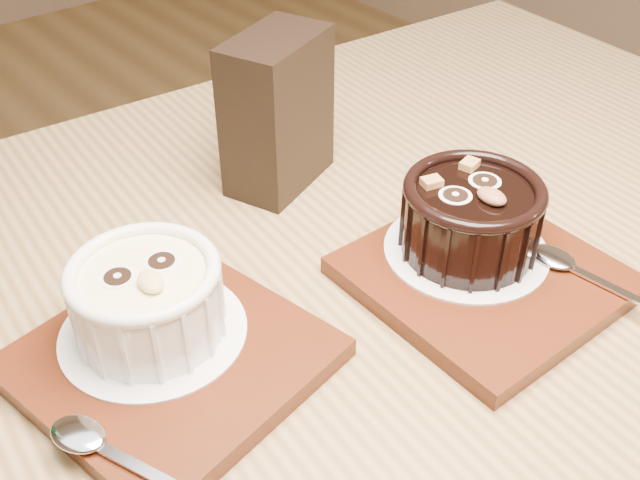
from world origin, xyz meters
The scene contains 10 objects.
table centered at (0.13, -0.22, 0.66)m, with size 1.26×0.90×0.75m.
tray_left centered at (0.03, -0.20, 0.76)m, with size 0.18×0.18×0.01m, color #53200D.
doily_left centered at (0.03, -0.17, 0.77)m, with size 0.13×0.13×0.00m, color white.
ramekin_white centered at (0.03, -0.17, 0.80)m, with size 0.10×0.10×0.06m.
spoon_left centered at (-0.04, -0.26, 0.77)m, with size 0.03×0.13×0.01m, color silver, non-canonical shape.
tray_right centered at (0.26, -0.27, 0.76)m, with size 0.18×0.18×0.01m, color #53200D.
doily_right centered at (0.27, -0.25, 0.77)m, with size 0.13×0.13×0.00m, color white.
ramekin_dark centered at (0.27, -0.25, 0.80)m, with size 0.11×0.11×0.06m.
spoon_right centered at (0.31, -0.34, 0.77)m, with size 0.03×0.13×0.01m, color silver, non-canonical shape.
condiment_stand centered at (0.23, -0.05, 0.82)m, with size 0.10×0.06×0.14m, color black.
Camera 1 is at (-0.12, -0.54, 1.13)m, focal length 42.00 mm.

